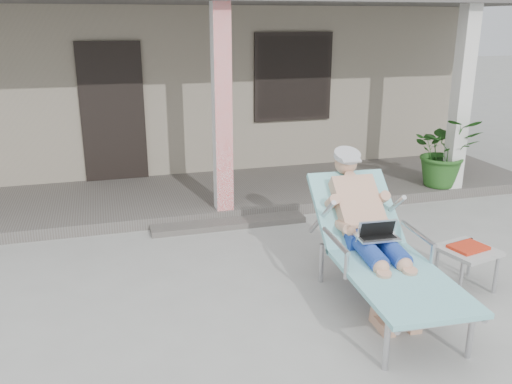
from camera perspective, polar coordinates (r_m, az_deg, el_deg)
name	(u,v)px	position (r m, az deg, el deg)	size (l,w,h in m)	color
ground	(273,292)	(5.39, 1.75, -10.53)	(60.00, 60.00, 0.00)	#9E9E99
house	(174,66)	(11.15, -8.60, 12.97)	(10.40, 5.40, 3.30)	gray
porch_deck	(211,194)	(8.05, -4.73, -0.26)	(10.00, 2.00, 0.15)	#605B56
porch_overhang	(207,1)	(7.61, -5.18, 19.43)	(10.00, 2.30, 2.85)	silver
porch_step	(229,224)	(7.00, -2.84, -3.34)	(2.00, 0.30, 0.07)	#605B56
lounger	(376,213)	(5.06, 12.51, -2.21)	(0.93, 2.19, 1.40)	#B7B7BC
side_table	(467,252)	(5.73, 21.37, -5.92)	(0.59, 0.59, 0.44)	#A6A5A1
potted_palm	(445,151)	(8.55, 19.28, 4.08)	(0.96, 0.83, 1.07)	#26591E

